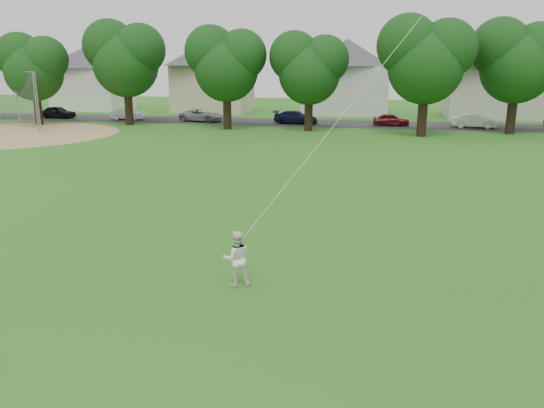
# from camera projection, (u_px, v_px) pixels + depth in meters

# --- Properties ---
(ground) EXTENTS (160.00, 160.00, 0.00)m
(ground) POSITION_uv_depth(u_px,v_px,m) (165.00, 316.00, 12.28)
(ground) COLOR #235F15
(ground) RESTS_ON ground
(street) EXTENTS (90.00, 7.00, 0.01)m
(street) POSITION_uv_depth(u_px,v_px,m) (337.00, 124.00, 51.96)
(street) COLOR #2D2D30
(street) RESTS_ON ground
(dirt_infield) EXTENTS (18.00, 18.00, 0.02)m
(dirt_infield) POSITION_uv_depth(u_px,v_px,m) (8.00, 134.00, 44.05)
(dirt_infield) COLOR #9E7F51
(dirt_infield) RESTS_ON ground
(older_boy) EXTENTS (0.90, 0.81, 1.50)m
(older_boy) POSITION_uv_depth(u_px,v_px,m) (237.00, 258.00, 13.83)
(older_boy) COLOR white
(older_boy) RESTS_ON ground
(kite) EXTENTS (3.26, 3.59, 10.53)m
(kite) POSITION_uv_depth(u_px,v_px,m) (351.00, 104.00, 15.12)
(kite) COLOR white
(kite) RESTS_ON ground
(baseball_backstop) EXTENTS (10.80, 4.85, 4.99)m
(baseball_backstop) POSITION_uv_depth(u_px,v_px,m) (11.00, 100.00, 48.18)
(baseball_backstop) COLOR gray
(baseball_backstop) RESTS_ON ground
(tree_row) EXTENTS (83.22, 9.08, 11.66)m
(tree_row) POSITION_uv_depth(u_px,v_px,m) (370.00, 53.00, 43.80)
(tree_row) COLOR black
(tree_row) RESTS_ON ground
(parked_cars) EXTENTS (63.93, 2.54, 1.29)m
(parked_cars) POSITION_uv_depth(u_px,v_px,m) (340.00, 118.00, 50.79)
(parked_cars) COLOR black
(parked_cars) RESTS_ON ground
(house_row) EXTENTS (76.43, 14.24, 10.21)m
(house_row) POSITION_uv_depth(u_px,v_px,m) (354.00, 69.00, 59.94)
(house_row) COLOR white
(house_row) RESTS_ON ground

